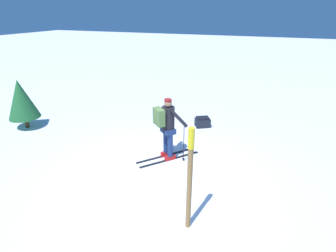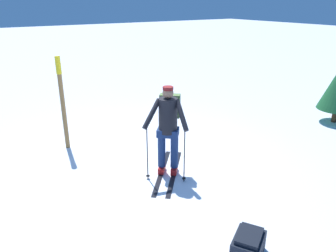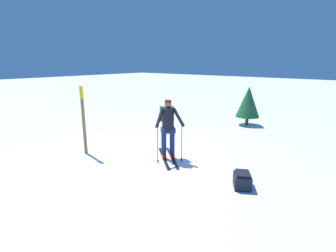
{
  "view_description": "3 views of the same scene",
  "coord_description": "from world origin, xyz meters",
  "px_view_note": "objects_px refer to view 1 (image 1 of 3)",
  "views": [
    {
      "loc": [
        -2.34,
        5.22,
        3.85
      ],
      "look_at": [
        0.02,
        -0.77,
        0.98
      ],
      "focal_mm": 28.0,
      "sensor_mm": 36.0,
      "label": 1
    },
    {
      "loc": [
        -3.11,
        -5.56,
        3.2
      ],
      "look_at": [
        0.02,
        -0.77,
        0.98
      ],
      "focal_mm": 35.0,
      "sensor_mm": 36.0,
      "label": 2
    },
    {
      "loc": [
        -5.66,
        -5.41,
        2.82
      ],
      "look_at": [
        0.02,
        -0.77,
        0.98
      ],
      "focal_mm": 28.0,
      "sensor_mm": 36.0,
      "label": 3
    }
  ],
  "objects_px": {
    "skier": "(167,125)",
    "pine_tree": "(21,99)",
    "trail_marker": "(190,174)",
    "dropped_backpack": "(203,122)"
  },
  "relations": [
    {
      "from": "skier",
      "to": "pine_tree",
      "type": "distance_m",
      "value": 5.44
    },
    {
      "from": "trail_marker",
      "to": "pine_tree",
      "type": "bearing_deg",
      "value": -19.41
    },
    {
      "from": "skier",
      "to": "pine_tree",
      "type": "height_order",
      "value": "skier"
    },
    {
      "from": "dropped_backpack",
      "to": "pine_tree",
      "type": "height_order",
      "value": "pine_tree"
    },
    {
      "from": "skier",
      "to": "pine_tree",
      "type": "bearing_deg",
      "value": -1.62
    },
    {
      "from": "skier",
      "to": "trail_marker",
      "type": "xyz_separation_m",
      "value": [
        -1.32,
        2.23,
        0.19
      ]
    },
    {
      "from": "trail_marker",
      "to": "skier",
      "type": "bearing_deg",
      "value": -59.32
    },
    {
      "from": "dropped_backpack",
      "to": "trail_marker",
      "type": "relative_size",
      "value": 0.3
    },
    {
      "from": "dropped_backpack",
      "to": "skier",
      "type": "bearing_deg",
      "value": 81.49
    },
    {
      "from": "pine_tree",
      "to": "trail_marker",
      "type": "bearing_deg",
      "value": 160.59
    }
  ]
}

